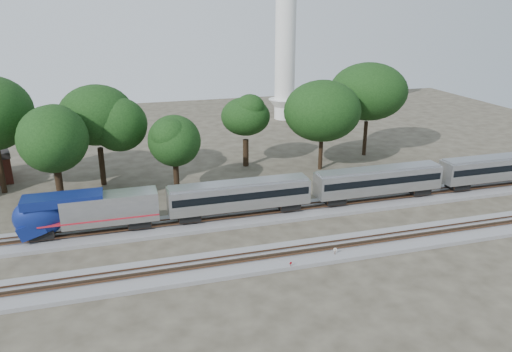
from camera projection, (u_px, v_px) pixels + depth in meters
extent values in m
plane|color=#383328|center=(219.00, 247.00, 50.27)|extent=(160.00, 160.00, 0.00)
cube|color=slate|center=(208.00, 221.00, 55.64)|extent=(160.00, 5.00, 0.40)
cube|color=brown|center=(209.00, 220.00, 54.84)|extent=(160.00, 0.08, 0.15)
cube|color=brown|center=(206.00, 215.00, 56.14)|extent=(160.00, 0.08, 0.15)
cube|color=slate|center=(228.00, 264.00, 46.58)|extent=(160.00, 5.00, 0.40)
cube|color=brown|center=(230.00, 263.00, 45.78)|extent=(160.00, 0.08, 0.15)
cube|color=brown|center=(226.00, 256.00, 47.08)|extent=(160.00, 0.08, 0.15)
cube|color=silver|center=(110.00, 208.00, 51.97)|extent=(9.75, 2.76, 3.04)
ellipsoid|color=navy|center=(39.00, 217.00, 50.19)|extent=(4.97, 2.87, 4.23)
cube|color=navy|center=(63.00, 200.00, 50.30)|extent=(7.82, 2.70, 0.92)
cube|color=black|center=(42.00, 208.00, 50.01)|extent=(0.41, 2.12, 1.20)
cube|color=#A81927|center=(100.00, 216.00, 51.94)|extent=(11.96, 2.80, 0.17)
cube|color=black|center=(42.00, 233.00, 50.78)|extent=(2.39, 2.02, 0.83)
cube|color=black|center=(139.00, 221.00, 53.36)|extent=(2.39, 2.02, 0.83)
cube|color=silver|center=(240.00, 195.00, 55.73)|extent=(16.01, 2.76, 2.76)
cube|color=black|center=(240.00, 193.00, 55.64)|extent=(15.46, 2.81, 0.83)
cube|color=gray|center=(240.00, 183.00, 55.27)|extent=(15.64, 2.21, 0.32)
cube|color=black|center=(189.00, 216.00, 54.78)|extent=(2.39, 2.02, 0.83)
cube|color=black|center=(288.00, 204.00, 57.87)|extent=(2.39, 2.02, 0.83)
cube|color=silver|center=(378.00, 180.00, 60.36)|extent=(16.01, 2.76, 2.76)
cube|color=black|center=(378.00, 178.00, 60.27)|extent=(15.46, 2.81, 0.83)
cube|color=gray|center=(379.00, 169.00, 59.89)|extent=(15.64, 2.21, 0.32)
cube|color=black|center=(334.00, 199.00, 59.40)|extent=(2.39, 2.02, 0.83)
cube|color=black|center=(418.00, 189.00, 62.49)|extent=(2.39, 2.02, 0.83)
cube|color=silver|center=(497.00, 168.00, 64.98)|extent=(16.01, 2.76, 2.76)
cube|color=black|center=(498.00, 166.00, 64.89)|extent=(15.46, 2.81, 0.83)
cube|color=gray|center=(499.00, 157.00, 64.51)|extent=(15.64, 2.21, 0.32)
cube|color=black|center=(458.00, 185.00, 64.03)|extent=(2.39, 2.02, 0.83)
cylinder|color=#512D19|center=(291.00, 266.00, 45.77)|extent=(0.05, 0.05, 0.77)
cylinder|color=#AF0C18|center=(291.00, 263.00, 45.66)|extent=(0.27, 0.10, 0.27)
cylinder|color=#512D19|center=(335.00, 253.00, 47.92)|extent=(0.07, 0.07, 0.98)
cylinder|color=silver|center=(335.00, 249.00, 47.78)|extent=(0.35, 0.07, 0.35)
cube|color=#512D19|center=(317.00, 262.00, 46.99)|extent=(0.56, 0.42, 0.30)
cylinder|color=silver|center=(285.00, 48.00, 101.16)|extent=(4.16, 4.16, 29.13)
cone|color=silver|center=(284.00, 109.00, 105.26)|extent=(6.66, 6.66, 4.16)
cylinder|color=black|center=(1.00, 172.00, 63.74)|extent=(0.70, 0.70, 5.63)
cylinder|color=black|center=(60.00, 189.00, 59.42)|extent=(0.70, 0.70, 4.57)
ellipsoid|color=black|center=(53.00, 139.00, 57.38)|extent=(8.61, 8.61, 7.32)
cylinder|color=black|center=(102.00, 166.00, 66.70)|extent=(0.70, 0.70, 5.15)
ellipsoid|color=black|center=(97.00, 115.00, 64.40)|extent=(9.70, 9.70, 8.25)
cylinder|color=black|center=(176.00, 180.00, 63.70)|extent=(0.70, 0.70, 3.81)
ellipsoid|color=black|center=(174.00, 140.00, 62.00)|extent=(7.18, 7.18, 6.10)
cylinder|color=black|center=(246.00, 153.00, 74.62)|extent=(0.70, 0.70, 4.08)
ellipsoid|color=black|center=(246.00, 116.00, 72.79)|extent=(7.70, 7.70, 6.54)
cylinder|color=black|center=(321.00, 154.00, 73.05)|extent=(0.70, 0.70, 4.70)
ellipsoid|color=black|center=(322.00, 111.00, 70.95)|extent=(8.85, 8.85, 7.53)
cylinder|color=black|center=(365.00, 138.00, 79.79)|extent=(0.70, 0.70, 5.52)
ellipsoid|color=black|center=(368.00, 92.00, 77.32)|extent=(10.40, 10.40, 8.84)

